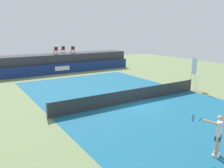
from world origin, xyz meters
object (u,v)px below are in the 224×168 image
object	(u,v)px
umpire_chair	(195,72)
net_post_near	(47,111)
spectator_chair_left	(63,49)
spectator_chair_center	(73,49)
tennis_player	(217,134)
tennis_ball	(172,88)
spectator_chair_far_left	(56,50)
net_post_far	(190,85)

from	to	relation	value
umpire_chair	net_post_near	world-z (taller)	umpire_chair
spectator_chair_left	net_post_near	world-z (taller)	spectator_chair_left
spectator_chair_center	tennis_player	xyz separation A→B (m)	(-3.43, -22.84, -1.73)
umpire_chair	tennis_ball	world-z (taller)	umpire_chair
spectator_chair_far_left	tennis_player	xyz separation A→B (m)	(-1.22, -22.76, -1.73)
tennis_player	net_post_far	bearing A→B (deg)	44.97
spectator_chair_left	spectator_chair_center	xyz separation A→B (m)	(1.13, -0.41, 0.00)
spectator_chair_left	tennis_player	bearing A→B (deg)	-95.67
spectator_chair_left	umpire_chair	size ratio (longest dim) A/B	0.32
spectator_chair_far_left	spectator_chair_center	bearing A→B (deg)	1.93
net_post_near	tennis_player	bearing A→B (deg)	-59.46
spectator_chair_left	tennis_player	size ratio (longest dim) A/B	0.50
tennis_player	spectator_chair_left	bearing A→B (deg)	84.33
tennis_player	tennis_ball	distance (m)	11.50
spectator_chair_left	net_post_far	world-z (taller)	spectator_chair_left
spectator_chair_far_left	tennis_ball	size ratio (longest dim) A/B	13.06
net_post_near	net_post_far	world-z (taller)	same
spectator_chair_far_left	net_post_near	world-z (taller)	spectator_chair_far_left
spectator_chair_far_left	umpire_chair	xyz separation A→B (m)	(6.97, -14.99, -1.11)
umpire_chair	tennis_ball	bearing A→B (deg)	132.30
umpire_chair	tennis_player	world-z (taller)	umpire_chair
spectator_chair_center	tennis_player	world-z (taller)	spectator_chair_center
spectator_chair_far_left	umpire_chair	world-z (taller)	spectator_chair_far_left
spectator_chair_far_left	tennis_ball	bearing A→B (deg)	-67.05
spectator_chair_center	tennis_ball	size ratio (longest dim) A/B	13.06
net_post_far	tennis_player	world-z (taller)	tennis_player
net_post_near	tennis_player	world-z (taller)	tennis_player
spectator_chair_left	tennis_ball	size ratio (longest dim) A/B	13.06
tennis_player	umpire_chair	bearing A→B (deg)	43.50
spectator_chair_left	tennis_ball	xyz separation A→B (m)	(4.71, -14.18, -2.66)
umpire_chair	tennis_player	distance (m)	11.32
spectator_chair_left	net_post_near	xyz separation A→B (m)	(-6.91, -15.46, -2.19)
tennis_ball	spectator_chair_left	bearing A→B (deg)	108.38
net_post_near	net_post_far	bearing A→B (deg)	0.00
spectator_chair_left	umpire_chair	world-z (taller)	spectator_chair_left
umpire_chair	net_post_near	bearing A→B (deg)	179.93
umpire_chair	tennis_ball	distance (m)	2.33
net_post_near	net_post_far	xyz separation A→B (m)	(12.40, 0.00, 0.00)
spectator_chair_left	tennis_ball	distance (m)	15.18
spectator_chair_far_left	tennis_player	world-z (taller)	spectator_chair_far_left
net_post_far	net_post_near	bearing A→B (deg)	180.00
spectator_chair_far_left	spectator_chair_center	distance (m)	2.21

